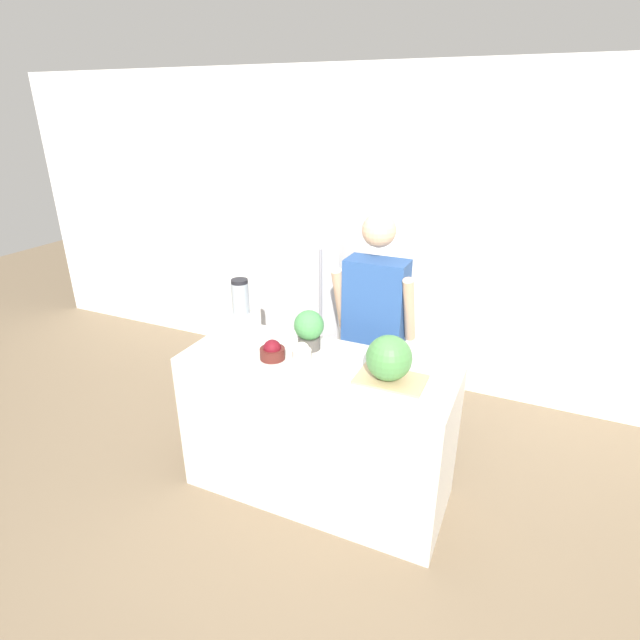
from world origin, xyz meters
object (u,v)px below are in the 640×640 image
Objects in this scene: person at (374,332)px; bowl_cherries at (272,351)px; potted_plant at (309,329)px; watermelon at (389,358)px; bowl_cream at (302,352)px; blender at (241,309)px; refrigerator at (317,291)px.

person is 11.39× the size of bowl_cherries.
watermelon is at bearing -17.96° from potted_plant.
person is 0.71m from bowl_cream.
person is 0.83m from bowl_cherries.
blender is at bearing 173.28° from potted_plant.
person reaches higher than blender.
blender is at bearing 158.63° from bowl_cream.
blender is 1.44× the size of potted_plant.
bowl_cherries is at bearing -159.88° from bowl_cream.
watermelon reaches higher than bowl_cream.
watermelon is 1.10m from blender.
potted_plant is (0.52, -0.06, -0.02)m from blender.
person is 14.88× the size of bowl_cream.
person reaches higher than bowl_cream.
refrigerator reaches higher than blender.
refrigerator reaches higher than watermelon.
blender reaches higher than bowl_cream.
bowl_cherries is 0.60× the size of potted_plant.
bowl_cream is 0.17m from potted_plant.
blender is (-0.76, -0.46, 0.21)m from person.
blender is (-0.38, 0.27, 0.10)m from bowl_cherries.
potted_plant is at bearing -67.51° from refrigerator.
person is 0.79m from watermelon.
potted_plant is (0.46, -1.11, 0.19)m from refrigerator.
bowl_cherries is 0.26m from potted_plant.
person reaches higher than watermelon.
refrigerator is 1.22m from potted_plant.
watermelon is (0.31, -0.70, 0.20)m from person.
bowl_cream is (-0.53, 0.03, -0.09)m from watermelon.
watermelon is (1.01, -1.29, 0.20)m from refrigerator.
bowl_cherries is at bearing -117.95° from person.
bowl_cream is (0.16, 0.06, -0.00)m from bowl_cherries.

